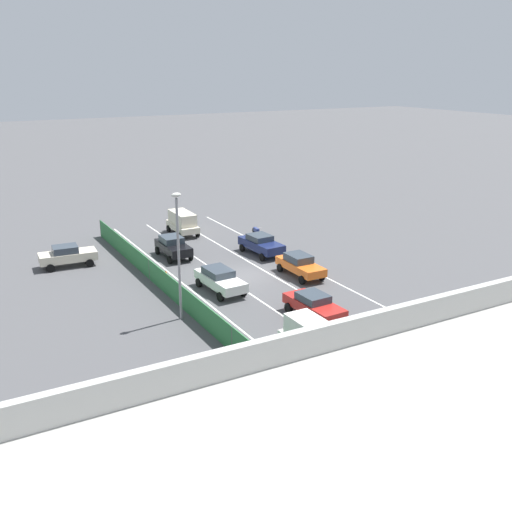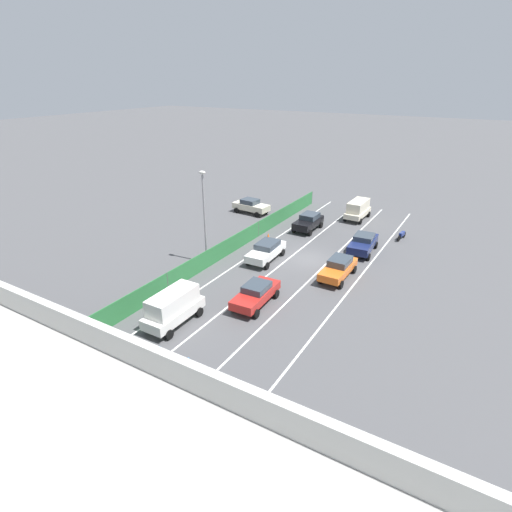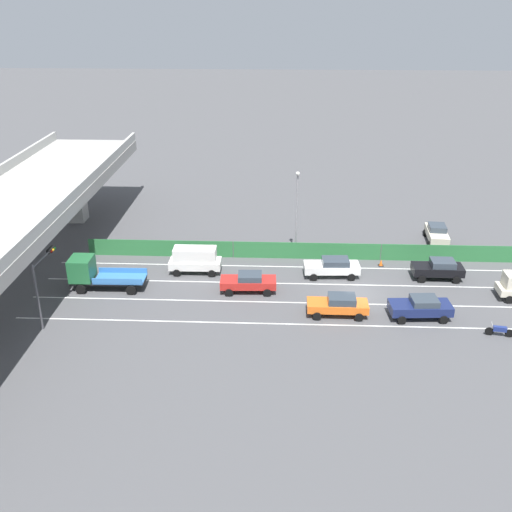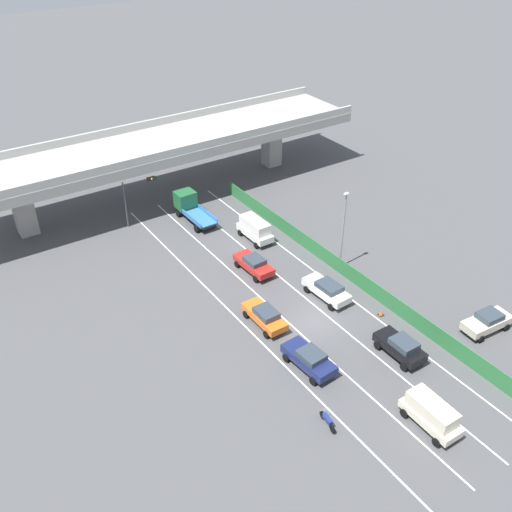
# 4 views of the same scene
# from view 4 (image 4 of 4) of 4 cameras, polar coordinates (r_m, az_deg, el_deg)

# --- Properties ---
(ground_plane) EXTENTS (300.00, 300.00, 0.00)m
(ground_plane) POSITION_cam_4_polar(r_m,az_deg,el_deg) (49.01, 5.55, -6.57)
(ground_plane) COLOR #4C4C4F
(lane_line_left_edge) EXTENTS (0.14, 44.19, 0.01)m
(lane_line_left_edge) POSITION_cam_4_polar(r_m,az_deg,el_deg) (49.32, -1.94, -6.10)
(lane_line_left_edge) COLOR silver
(lane_line_left_edge) RESTS_ON ground
(lane_line_mid_left) EXTENTS (0.14, 44.19, 0.01)m
(lane_line_mid_left) POSITION_cam_4_polar(r_m,az_deg,el_deg) (50.73, 1.21, -4.79)
(lane_line_mid_left) COLOR silver
(lane_line_mid_left) RESTS_ON ground
(lane_line_mid_right) EXTENTS (0.14, 44.19, 0.01)m
(lane_line_mid_right) POSITION_cam_4_polar(r_m,az_deg,el_deg) (52.31, 4.17, -3.55)
(lane_line_mid_right) COLOR silver
(lane_line_mid_right) RESTS_ON ground
(lane_line_right_edge) EXTENTS (0.14, 44.19, 0.01)m
(lane_line_right_edge) POSITION_cam_4_polar(r_m,az_deg,el_deg) (54.04, 6.94, -2.37)
(lane_line_right_edge) COLOR silver
(lane_line_right_edge) RESTS_ON ground
(elevated_overpass) EXTENTS (48.73, 9.61, 7.51)m
(elevated_overpass) POSITION_cam_4_polar(r_m,az_deg,el_deg) (66.87, -9.60, 10.47)
(elevated_overpass) COLOR #A09E99
(elevated_overpass) RESTS_ON ground
(green_fence) EXTENTS (0.10, 40.29, 1.58)m
(green_fence) POSITION_cam_4_polar(r_m,az_deg,el_deg) (54.60, 8.44, -1.09)
(green_fence) COLOR #2D753D
(green_fence) RESTS_ON ground
(car_taxi_orange) EXTENTS (1.95, 4.56, 1.62)m
(car_taxi_orange) POSITION_cam_4_polar(r_m,az_deg,el_deg) (48.08, 0.87, -5.92)
(car_taxi_orange) COLOR orange
(car_taxi_orange) RESTS_ON ground
(car_sedan_navy) EXTENTS (2.30, 4.64, 1.64)m
(car_sedan_navy) POSITION_cam_4_polar(r_m,az_deg,el_deg) (44.39, 5.27, -10.05)
(car_sedan_navy) COLOR navy
(car_sedan_navy) RESTS_ON ground
(car_sedan_black) EXTENTS (2.05, 4.22, 1.70)m
(car_sedan_black) POSITION_cam_4_polar(r_m,az_deg,el_deg) (46.53, 14.08, -8.65)
(car_sedan_black) COLOR black
(car_sedan_black) RESTS_ON ground
(car_sedan_red) EXTENTS (2.10, 4.57, 1.57)m
(car_sedan_red) POSITION_cam_4_polar(r_m,az_deg,el_deg) (54.31, -0.21, -0.77)
(car_sedan_red) COLOR red
(car_sedan_red) RESTS_ON ground
(car_hatchback_white) EXTENTS (2.18, 4.77, 1.61)m
(car_hatchback_white) POSITION_cam_4_polar(r_m,az_deg,el_deg) (51.33, 7.02, -3.29)
(car_hatchback_white) COLOR silver
(car_hatchback_white) RESTS_ON ground
(car_van_cream) EXTENTS (2.04, 4.35, 2.14)m
(car_van_cream) POSITION_cam_4_polar(r_m,az_deg,el_deg) (41.82, 16.91, -14.59)
(car_van_cream) COLOR beige
(car_van_cream) RESTS_ON ground
(car_van_white) EXTENTS (1.97, 4.45, 2.29)m
(car_van_white) POSITION_cam_4_polar(r_m,az_deg,el_deg) (59.04, -0.10, 2.73)
(car_van_white) COLOR silver
(car_van_white) RESTS_ON ground
(flatbed_truck_blue) EXTENTS (2.39, 6.02, 2.71)m
(flatbed_truck_blue) POSITION_cam_4_polar(r_m,az_deg,el_deg) (63.48, -6.57, 4.93)
(flatbed_truck_blue) COLOR black
(flatbed_truck_blue) RESTS_ON ground
(motorcycle) EXTENTS (0.60, 1.94, 0.93)m
(motorcycle) POSITION_cam_4_polar(r_m,az_deg,el_deg) (41.00, 7.06, -15.79)
(motorcycle) COLOR black
(motorcycle) RESTS_ON ground
(parked_sedan_cream) EXTENTS (4.46, 2.26, 1.69)m
(parked_sedan_cream) POSITION_cam_4_polar(r_m,az_deg,el_deg) (51.11, 21.86, -6.00)
(parked_sedan_cream) COLOR beige
(parked_sedan_cream) RESTS_ON ground
(traffic_light) EXTENTS (3.69, 0.51, 5.18)m
(traffic_light) POSITION_cam_4_polar(r_m,az_deg,el_deg) (62.08, -11.74, 6.16)
(traffic_light) COLOR #47474C
(traffic_light) RESTS_ON ground
(street_lamp) EXTENTS (0.60, 0.36, 7.98)m
(street_lamp) POSITION_cam_4_polar(r_m,az_deg,el_deg) (53.51, 8.64, 3.17)
(street_lamp) COLOR gray
(street_lamp) RESTS_ON ground
(traffic_cone) EXTENTS (0.47, 0.47, 0.60)m
(traffic_cone) POSITION_cam_4_polar(r_m,az_deg,el_deg) (50.52, 12.25, -5.48)
(traffic_cone) COLOR orange
(traffic_cone) RESTS_ON ground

